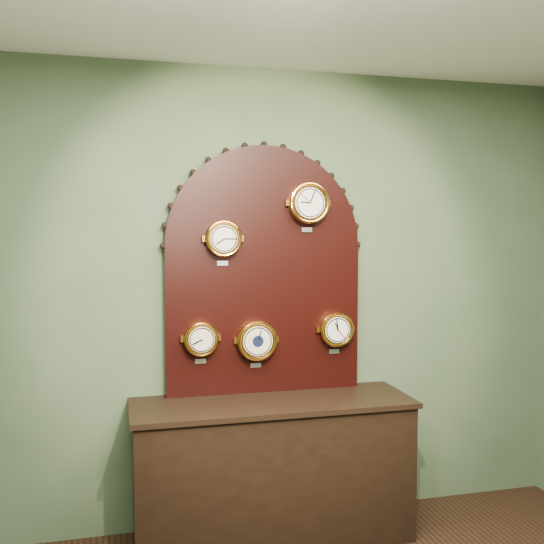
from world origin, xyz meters
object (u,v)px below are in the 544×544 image
object	(u,v)px
display_board	(264,262)
arabic_clock	(309,203)
hygrometer	(201,339)
tide_clock	(336,329)
roman_clock	(223,239)
shop_counter	(273,472)
barometer	(257,340)

from	to	relation	value
display_board	arabic_clock	size ratio (longest dim) A/B	5.08
hygrometer	tide_clock	world-z (taller)	tide_clock
roman_clock	shop_counter	bearing A→B (deg)	-30.46
shop_counter	arabic_clock	xyz separation A→B (m)	(0.26, 0.15, 1.59)
shop_counter	arabic_clock	world-z (taller)	arabic_clock
shop_counter	hygrometer	size ratio (longest dim) A/B	6.23
shop_counter	tide_clock	xyz separation A→B (m)	(0.44, 0.15, 0.81)
hygrometer	tide_clock	xyz separation A→B (m)	(0.84, -0.00, 0.02)
shop_counter	arabic_clock	size ratio (longest dim) A/B	5.31
display_board	barometer	xyz separation A→B (m)	(-0.06, -0.07, -0.47)
shop_counter	roman_clock	size ratio (longest dim) A/B	5.98
arabic_clock	tide_clock	bearing A→B (deg)	0.28
arabic_clock	barometer	bearing A→B (deg)	179.99
tide_clock	display_board	bearing A→B (deg)	171.49
display_board	arabic_clock	xyz separation A→B (m)	(0.26, -0.07, 0.36)
shop_counter	barometer	distance (m)	0.78
roman_clock	tide_clock	bearing A→B (deg)	0.00
display_board	barometer	distance (m)	0.48
barometer	tide_clock	bearing A→B (deg)	0.09
shop_counter	hygrometer	world-z (taller)	hygrometer
display_board	tide_clock	world-z (taller)	display_board
display_board	hygrometer	xyz separation A→B (m)	(-0.40, -0.07, -0.44)
roman_clock	barometer	distance (m)	0.64
roman_clock	barometer	size ratio (longest dim) A/B	0.91
display_board	arabic_clock	world-z (taller)	display_board
arabic_clock	barometer	world-z (taller)	arabic_clock
roman_clock	tide_clock	xyz separation A→B (m)	(0.70, 0.00, -0.56)
shop_counter	roman_clock	distance (m)	1.40
arabic_clock	hygrometer	bearing A→B (deg)	179.90
display_board	roman_clock	distance (m)	0.31
display_board	barometer	bearing A→B (deg)	-132.17
tide_clock	barometer	bearing A→B (deg)	-179.91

